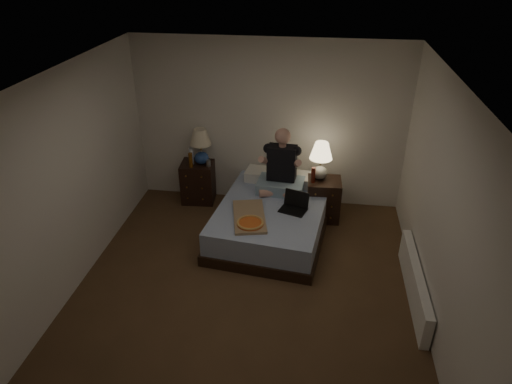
# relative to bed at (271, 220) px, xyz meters

# --- Properties ---
(floor) EXTENTS (4.00, 4.50, 0.00)m
(floor) POSITION_rel_bed_xyz_m (-0.17, -1.25, -0.23)
(floor) COLOR brown
(floor) RESTS_ON ground
(ceiling) EXTENTS (4.00, 4.50, 0.00)m
(ceiling) POSITION_rel_bed_xyz_m (-0.17, -1.25, 2.27)
(ceiling) COLOR white
(ceiling) RESTS_ON ground
(wall_back) EXTENTS (4.00, 0.00, 2.50)m
(wall_back) POSITION_rel_bed_xyz_m (-0.17, 1.00, 1.02)
(wall_back) COLOR white
(wall_back) RESTS_ON ground
(wall_front) EXTENTS (4.00, 0.00, 2.50)m
(wall_front) POSITION_rel_bed_xyz_m (-0.17, -3.50, 1.02)
(wall_front) COLOR white
(wall_front) RESTS_ON ground
(wall_left) EXTENTS (0.00, 4.50, 2.50)m
(wall_left) POSITION_rel_bed_xyz_m (-2.17, -1.25, 1.02)
(wall_left) COLOR white
(wall_left) RESTS_ON ground
(wall_right) EXTENTS (0.00, 4.50, 2.50)m
(wall_right) POSITION_rel_bed_xyz_m (1.83, -1.25, 1.02)
(wall_right) COLOR white
(wall_right) RESTS_ON ground
(bed) EXTENTS (1.61, 2.01, 0.46)m
(bed) POSITION_rel_bed_xyz_m (0.00, 0.00, 0.00)
(bed) COLOR #5978B2
(bed) RESTS_ON floor
(nightstand_left) EXTENTS (0.52, 0.47, 0.64)m
(nightstand_left) POSITION_rel_bed_xyz_m (-1.24, 0.80, 0.09)
(nightstand_left) COLOR black
(nightstand_left) RESTS_ON floor
(nightstand_right) EXTENTS (0.49, 0.45, 0.62)m
(nightstand_right) POSITION_rel_bed_xyz_m (0.70, 0.54, 0.08)
(nightstand_right) COLOR black
(nightstand_right) RESTS_ON floor
(lamp_left) EXTENTS (0.37, 0.37, 0.56)m
(lamp_left) POSITION_rel_bed_xyz_m (-1.17, 0.80, 0.69)
(lamp_left) COLOR navy
(lamp_left) RESTS_ON nightstand_left
(lamp_right) EXTENTS (0.38, 0.38, 0.56)m
(lamp_right) POSITION_rel_bed_xyz_m (0.62, 0.59, 0.67)
(lamp_right) COLOR gray
(lamp_right) RESTS_ON nightstand_right
(water_bottle) EXTENTS (0.07, 0.07, 0.25)m
(water_bottle) POSITION_rel_bed_xyz_m (-1.32, 0.78, 0.53)
(water_bottle) COLOR silver
(water_bottle) RESTS_ON nightstand_left
(soda_can) EXTENTS (0.07, 0.07, 0.10)m
(soda_can) POSITION_rel_bed_xyz_m (-1.04, 0.73, 0.46)
(soda_can) COLOR beige
(soda_can) RESTS_ON nightstand_left
(beer_bottle_left) EXTENTS (0.06, 0.06, 0.23)m
(beer_bottle_left) POSITION_rel_bed_xyz_m (-1.30, 0.66, 0.52)
(beer_bottle_left) COLOR #5F350D
(beer_bottle_left) RESTS_ON nightstand_left
(beer_bottle_right) EXTENTS (0.06, 0.06, 0.23)m
(beer_bottle_right) POSITION_rel_bed_xyz_m (0.53, 0.46, 0.50)
(beer_bottle_right) COLOR #54170C
(beer_bottle_right) RESTS_ON nightstand_right
(person) EXTENTS (0.70, 0.57, 0.93)m
(person) POSITION_rel_bed_xyz_m (0.08, 0.43, 0.70)
(person) COLOR black
(person) RESTS_ON bed
(laptop) EXTENTS (0.41, 0.37, 0.24)m
(laptop) POSITION_rel_bed_xyz_m (0.30, -0.11, 0.35)
(laptop) COLOR black
(laptop) RESTS_ON bed
(pizza_box) EXTENTS (0.56, 0.83, 0.08)m
(pizza_box) POSITION_rel_bed_xyz_m (-0.21, -0.55, 0.27)
(pizza_box) COLOR #A18460
(pizza_box) RESTS_ON bed
(radiator) EXTENTS (0.10, 1.60, 0.40)m
(radiator) POSITION_rel_bed_xyz_m (1.76, -1.06, -0.03)
(radiator) COLOR white
(radiator) RESTS_ON floor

